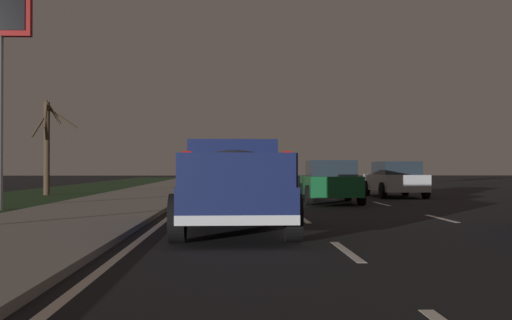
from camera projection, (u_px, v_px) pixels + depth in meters
ground at (311, 196)px, 28.57m from camera, size 144.00×144.00×0.00m
sidewalk_shoulder at (144, 195)px, 28.30m from camera, size 108.00×4.00×0.12m
grass_verge at (30, 197)px, 28.12m from camera, size 108.00×6.00×0.01m
lane_markings at (242, 193)px, 31.47m from camera, size 108.00×7.04×0.01m
pickup_truck at (233, 183)px, 12.88m from camera, size 5.47×2.38×1.87m
sedan_red at (235, 177)px, 32.83m from camera, size 4.45×2.10×1.54m
sedan_green at (330, 181)px, 23.23m from camera, size 4.44×2.10×1.54m
sedan_silver at (395, 179)px, 27.76m from camera, size 4.43×2.07×1.54m
bare_tree_far at (47, 144)px, 29.70m from camera, size 1.25×1.83×4.42m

